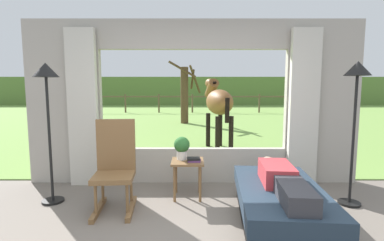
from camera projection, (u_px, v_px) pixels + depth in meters
name	position (u px, v px, depth m)	size (l,w,h in m)	color
back_wall_with_window	(192.00, 105.00, 4.53)	(5.20, 0.12, 2.55)	#ADA599
curtain_panel_left	(81.00, 108.00, 4.39)	(0.44, 0.10, 2.40)	beige
curtain_panel_right	(302.00, 108.00, 4.41)	(0.44, 0.10, 2.40)	beige
outdoor_pasture_lawn	(191.00, 116.00, 15.50)	(36.00, 21.68, 0.02)	#759E47
distant_hill_ridge	(191.00, 91.00, 25.14)	(36.00, 2.00, 2.40)	#5A7939
recliner_sofa	(278.00, 204.00, 3.23)	(1.04, 1.77, 0.42)	black
reclining_person	(280.00, 179.00, 3.14)	(0.39, 1.44, 0.22)	#B23338
rocking_chair	(114.00, 166.00, 3.58)	(0.52, 0.72, 1.12)	brown
side_table	(186.00, 167.00, 3.96)	(0.44, 0.44, 0.52)	brown
potted_plant	(180.00, 147.00, 3.99)	(0.22, 0.22, 0.32)	silver
book_stack	(193.00, 160.00, 3.89)	(0.19, 0.15, 0.06)	#59336B
floor_lamp_left	(45.00, 91.00, 3.66)	(0.32, 0.32, 1.83)	black
floor_lamp_right	(355.00, 90.00, 3.61)	(0.32, 0.32, 1.85)	black
horse	(217.00, 103.00, 6.95)	(0.80, 1.82, 1.73)	brown
pasture_tree	(184.00, 93.00, 11.96)	(1.34, 1.08, 2.57)	#4C3823
pasture_fence_line	(191.00, 100.00, 17.16)	(16.10, 0.10, 1.10)	brown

